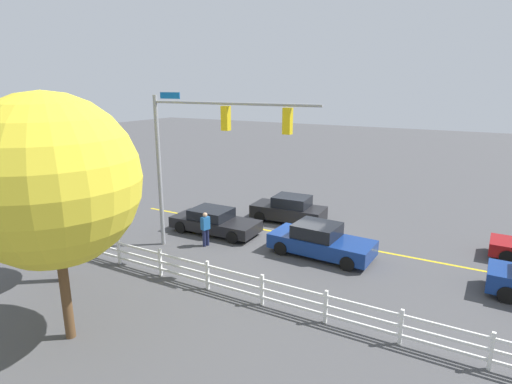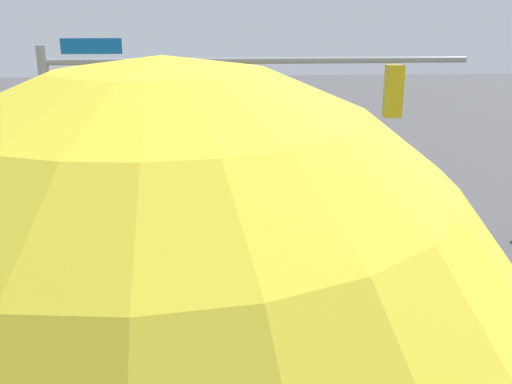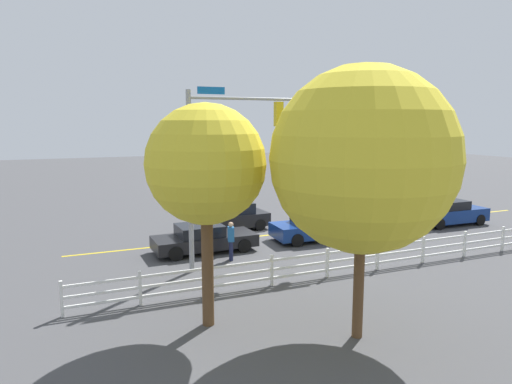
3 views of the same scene
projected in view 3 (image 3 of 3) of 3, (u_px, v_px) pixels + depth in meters
ground_plane at (266, 235)px, 24.41m from camera, size 120.00×120.00×0.00m
lane_center_stripe at (331, 229)px, 25.95m from camera, size 28.00×0.16×0.01m
signal_assembly at (250, 142)px, 18.74m from camera, size 8.08×0.38×7.28m
car_0 at (203, 239)px, 21.28m from camera, size 4.74×2.07×1.29m
car_1 at (407, 203)px, 30.46m from camera, size 4.64×1.92×1.38m
car_2 at (232, 217)px, 25.56m from camera, size 4.21×2.05×1.52m
car_3 at (317, 226)px, 23.46m from camera, size 4.77×2.21×1.48m
car_4 at (449, 213)px, 26.86m from camera, size 4.43×1.90×1.45m
pedestrian at (231, 239)px, 19.92m from camera, size 0.36×0.45×1.69m
white_rail_fence at (401, 252)px, 19.14m from camera, size 26.10×0.10×1.15m
tree_0 at (206, 165)px, 12.98m from camera, size 3.43×3.43×6.49m
tree_1 at (363, 160)px, 12.18m from camera, size 4.99×4.99×7.46m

